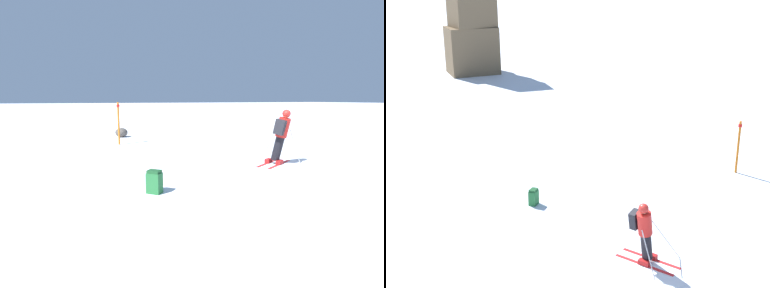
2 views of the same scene
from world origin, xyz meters
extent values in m
plane|color=white|center=(0.00, 0.00, 0.00)|extent=(300.00, 300.00, 0.00)
cube|color=red|center=(1.13, -0.09, 0.01)|extent=(0.86, 1.43, 0.01)
cube|color=red|center=(1.45, 0.09, 0.01)|extent=(0.86, 1.43, 0.01)
cube|color=#B21919|center=(1.13, -0.09, 0.07)|extent=(0.26, 0.31, 0.12)
cube|color=#B21919|center=(1.45, 0.09, 0.07)|extent=(0.26, 0.31, 0.12)
cylinder|color=black|center=(1.20, -0.05, 0.49)|extent=(0.48, 0.43, 0.78)
cylinder|color=red|center=(1.08, -0.12, 1.14)|extent=(0.56, 0.52, 0.64)
sphere|color=tan|center=(1.01, -0.16, 1.53)|extent=(0.32, 0.31, 0.25)
sphere|color=#AD231E|center=(1.01, -0.16, 1.56)|extent=(0.37, 0.35, 0.29)
cube|color=black|center=(0.95, 0.11, 1.17)|extent=(0.41, 0.34, 0.49)
cylinder|color=#B7B7BC|center=(0.97, -0.53, 0.53)|extent=(0.12, 0.55, 1.08)
cylinder|color=#B7B7BC|center=(1.70, -0.11, 0.58)|extent=(0.83, 0.14, 1.17)
cube|color=#236633|center=(-0.13, 4.22, 0.22)|extent=(0.37, 0.37, 0.44)
cube|color=#1A4C26|center=(-0.13, 4.22, 0.47)|extent=(0.33, 0.33, 0.06)
ellipsoid|color=#4C4742|center=(9.79, 3.24, 0.24)|extent=(0.74, 0.63, 0.48)
cylinder|color=orange|center=(7.14, 3.79, 0.93)|extent=(0.08, 0.08, 1.85)
cylinder|color=red|center=(7.14, 3.79, 1.70)|extent=(0.13, 0.13, 0.10)
camera|label=1|loc=(-6.12, 5.86, 1.99)|focal=28.00mm
camera|label=2|loc=(-4.93, -9.68, 6.90)|focal=50.00mm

